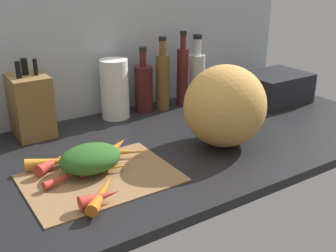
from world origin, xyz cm
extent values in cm
cube|color=black|center=(0.00, 0.00, -1.50)|extent=(170.00, 80.00, 3.00)
cube|color=#ADB7C1|center=(0.00, 38.50, 30.00)|extent=(170.00, 3.00, 60.00)
cube|color=#997047|center=(-27.74, -11.89, 0.40)|extent=(40.71, 29.56, 0.80)
cone|color=orange|center=(-35.79, 0.45, 2.49)|extent=(17.59, 8.92, 3.37)
cone|color=orange|center=(-16.10, 0.94, 2.19)|extent=(10.08, 8.63, 2.77)
cone|color=#B2264C|center=(-26.89, -9.99, 2.12)|extent=(12.17, 3.81, 2.65)
cone|color=red|center=(-37.28, -9.13, 1.94)|extent=(12.13, 5.53, 2.28)
cone|color=red|center=(-33.47, -24.54, 2.60)|extent=(10.58, 3.66, 3.60)
cone|color=orange|center=(-17.22, -3.91, 2.16)|extent=(16.86, 10.95, 2.72)
cone|color=orange|center=(-25.94, 1.42, 2.06)|extent=(18.12, 3.85, 2.52)
cone|color=orange|center=(-32.05, -22.54, 2.44)|extent=(13.65, 14.91, 3.27)
cone|color=orange|center=(-24.70, -10.74, 1.96)|extent=(13.31, 5.89, 2.31)
cone|color=red|center=(-36.95, 0.09, 2.50)|extent=(11.75, 8.57, 3.40)
ellipsoid|color=#2D6023|center=(-28.52, -7.30, 4.53)|extent=(17.64, 13.57, 7.46)
ellipsoid|color=gold|center=(15.73, -12.34, 13.16)|extent=(26.80, 25.66, 26.31)
cube|color=olive|center=(-33.89, 29.44, 10.48)|extent=(12.13, 14.83, 20.96)
cylinder|color=black|center=(-36.72, 27.71, 23.71)|extent=(1.82, 1.82, 5.50)
cylinder|color=black|center=(-33.89, 30.81, 23.71)|extent=(2.10, 2.10, 5.50)
cylinder|color=black|center=(-31.06, 28.37, 23.71)|extent=(1.42, 1.42, 5.50)
cylinder|color=white|center=(-2.47, 29.50, 11.24)|extent=(10.51, 10.51, 22.47)
cylinder|color=#471919|center=(10.23, 29.73, 9.11)|extent=(7.23, 7.23, 18.22)
cylinder|color=#471919|center=(10.23, 29.73, 21.18)|extent=(2.60, 2.60, 5.93)
cylinder|color=black|center=(10.23, 29.73, 24.94)|extent=(3.00, 3.00, 1.60)
cylinder|color=brown|center=(17.85, 27.81, 11.01)|extent=(5.49, 5.49, 22.01)
cylinder|color=brown|center=(17.85, 27.81, 24.88)|extent=(2.68, 2.68, 5.74)
cylinder|color=black|center=(17.85, 27.81, 28.55)|extent=(3.08, 3.08, 1.60)
cylinder|color=#471919|center=(27.50, 27.67, 11.80)|extent=(5.02, 5.02, 23.61)
cylinder|color=#471919|center=(27.50, 27.67, 26.33)|extent=(2.37, 2.37, 5.44)
cylinder|color=black|center=(27.50, 27.67, 29.85)|extent=(2.73, 2.73, 1.60)
cylinder|color=silver|center=(37.29, 31.27, 9.65)|extent=(7.02, 7.02, 19.30)
cylinder|color=silver|center=(37.29, 31.27, 22.71)|extent=(3.29, 3.29, 6.82)
cylinder|color=black|center=(37.29, 31.27, 26.92)|extent=(3.78, 3.78, 1.60)
cube|color=black|center=(62.59, 9.69, 6.19)|extent=(26.41, 20.98, 12.37)
camera|label=1|loc=(-66.61, -105.39, 55.57)|focal=43.82mm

